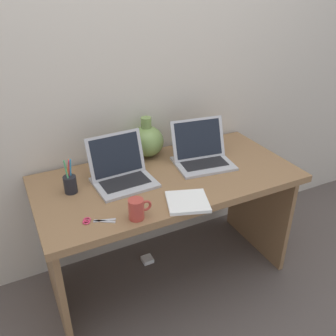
# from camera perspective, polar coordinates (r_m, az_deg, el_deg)

# --- Properties ---
(ground_plane) EXTENTS (6.00, 6.00, 0.00)m
(ground_plane) POSITION_cam_1_polar(r_m,az_deg,el_deg) (2.40, 0.00, -16.42)
(ground_plane) COLOR #564C47
(back_wall) EXTENTS (4.40, 0.04, 2.40)m
(back_wall) POSITION_cam_1_polar(r_m,az_deg,el_deg) (2.11, -4.82, 14.82)
(back_wall) COLOR beige
(back_wall) RESTS_ON ground
(desk) EXTENTS (1.43, 0.69, 0.72)m
(desk) POSITION_cam_1_polar(r_m,az_deg,el_deg) (2.04, 0.00, -5.11)
(desk) COLOR olive
(desk) RESTS_ON ground
(laptop_left) EXTENTS (0.32, 0.28, 0.24)m
(laptop_left) POSITION_cam_1_polar(r_m,az_deg,el_deg) (1.91, -7.53, -0.31)
(laptop_left) COLOR #B2B2B7
(laptop_left) RESTS_ON desk
(laptop_right) EXTENTS (0.35, 0.30, 0.24)m
(laptop_right) POSITION_cam_1_polar(r_m,az_deg,el_deg) (2.09, 5.24, 2.51)
(laptop_right) COLOR #B2B2B7
(laptop_right) RESTS_ON desk
(green_vase) EXTENTS (0.20, 0.20, 0.24)m
(green_vase) POSITION_cam_1_polar(r_m,az_deg,el_deg) (2.15, -3.40, 4.36)
(green_vase) COLOR #75934C
(green_vase) RESTS_ON desk
(notebook_stack) EXTENTS (0.25, 0.24, 0.02)m
(notebook_stack) POSITION_cam_1_polar(r_m,az_deg,el_deg) (1.73, 3.11, -5.36)
(notebook_stack) COLOR white
(notebook_stack) RESTS_ON desk
(coffee_mug) EXTENTS (0.11, 0.07, 0.10)m
(coffee_mug) POSITION_cam_1_polar(r_m,az_deg,el_deg) (1.62, -4.96, -6.49)
(coffee_mug) COLOR #B23D33
(coffee_mug) RESTS_ON desk
(pen_cup) EXTENTS (0.06, 0.06, 0.19)m
(pen_cup) POSITION_cam_1_polar(r_m,az_deg,el_deg) (1.86, -15.27, -2.38)
(pen_cup) COLOR black
(pen_cup) RESTS_ON desk
(scissors) EXTENTS (0.14, 0.09, 0.01)m
(scissors) POSITION_cam_1_polar(r_m,az_deg,el_deg) (1.65, -11.80, -8.21)
(scissors) COLOR #B7B7BC
(scissors) RESTS_ON desk
(power_brick) EXTENTS (0.07, 0.07, 0.03)m
(power_brick) POSITION_cam_1_polar(r_m,az_deg,el_deg) (2.48, -3.31, -14.30)
(power_brick) COLOR white
(power_brick) RESTS_ON ground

